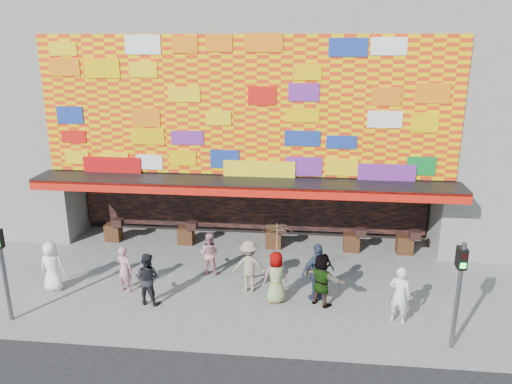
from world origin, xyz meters
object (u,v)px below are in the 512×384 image
parasol (277,238)px  ped_i (209,253)px  ped_f (322,280)px  ped_d (249,266)px  ped_g (276,277)px  signal_right (459,284)px  ped_e (318,272)px  ped_h (400,295)px  ped_b (124,269)px  signal_left (2,261)px  ped_c (147,279)px  ped_a (52,266)px

parasol → ped_i: bearing=144.6°
ped_f → parasol: 1.91m
ped_d → ped_g: bearing=140.0°
signal_right → ped_e: 4.24m
ped_f → ped_i: bearing=7.9°
ped_h → parasol: (-3.58, 0.76, 1.27)m
ped_b → ped_i: size_ratio=1.03×
ped_f → parasol: bearing=31.8°
ped_f → ped_b: bearing=30.7°
ped_e → ped_i: bearing=-47.8°
signal_left → ped_h: signal_left is taller
ped_d → ped_e: 2.22m
signal_left → ped_c: (3.67, 1.38, -1.03)m
ped_a → ped_i: bearing=-160.7°
ped_e → ped_a: bearing=-24.5°
signal_left → parasol: (7.59, 1.88, 0.28)m
ped_d → ped_g: ped_d is taller
ped_b → ped_e: bearing=-160.4°
signal_left → ped_e: bearing=13.6°
signal_left → ped_d: 7.22m
ped_d → ped_c: bearing=16.6°
ped_e → ped_i: 3.99m
ped_d → signal_left: bearing=16.5°
signal_left → ped_c: 4.06m
ped_d → ped_e: bearing=165.8°
ped_a → ped_c: 3.37m
ped_a → ped_h: ped_h is taller
ped_c → ped_e: 5.25m
ped_a → parasol: bearing=179.5°
ped_a → ped_b: bearing=-176.5°
ped_b → ped_d: (3.98, 0.48, 0.09)m
ped_b → ped_a: bearing=22.6°
parasol → signal_left: bearing=-166.1°
signal_right → ped_g: size_ratio=1.81×
signal_right → ped_h: size_ratio=1.74×
ped_g → ped_d: bearing=-57.3°
ped_e → ped_i: size_ratio=1.25×
ped_a → ped_d: bearing=-174.6°
ped_f → ped_d: bearing=16.3°
ped_g → ped_f: bearing=157.7°
signal_right → parasol: signal_right is taller
ped_f → ped_h: size_ratio=0.97×
ped_a → ped_c: size_ratio=1.00×
ped_b → ped_c: ped_c is taller
ped_h → ped_g: bearing=12.5°
ped_a → ped_f: 8.64m
signal_left → ped_g: size_ratio=1.81×
ped_a → ped_i: ped_a is taller
signal_left → ped_h: size_ratio=1.74×
signal_right → ped_c: size_ratio=1.82×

